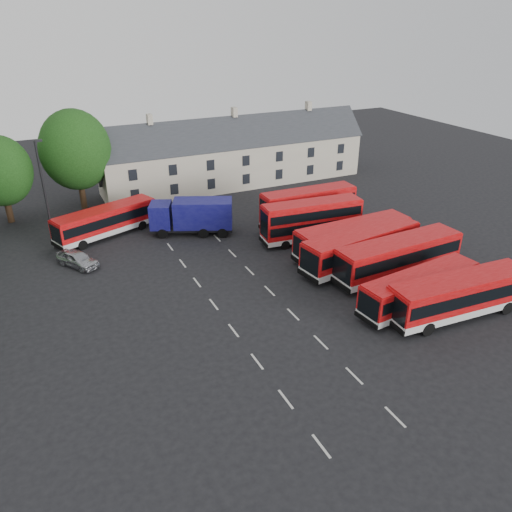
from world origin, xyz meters
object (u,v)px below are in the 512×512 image
object	(u,v)px
box_truck	(193,215)
lamppost	(45,193)
bus_dd_south	(312,219)
silver_car	(77,259)
bus_row_a	(460,293)

from	to	relation	value
box_truck	lamppost	xyz separation A→B (m)	(-13.53, 2.43, 3.64)
bus_dd_south	box_truck	world-z (taller)	bus_dd_south
box_truck	silver_car	world-z (taller)	box_truck
lamppost	bus_row_a	bearing A→B (deg)	-44.67
silver_car	lamppost	xyz separation A→B (m)	(-1.50, 5.05, 4.95)
box_truck	bus_row_a	bearing A→B (deg)	-37.47
bus_row_a	bus_dd_south	xyz separation A→B (m)	(-2.77, 16.92, 0.39)
bus_row_a	lamppost	distance (m)	37.41
bus_row_a	bus_dd_south	size ratio (longest dim) A/B	1.14
box_truck	lamppost	world-z (taller)	lamppost
bus_row_a	box_truck	distance (m)	27.04
silver_car	lamppost	size ratio (longest dim) A/B	0.41
bus_row_a	silver_car	distance (m)	32.73
bus_dd_south	lamppost	bearing A→B (deg)	164.11
lamppost	silver_car	bearing A→B (deg)	-73.47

